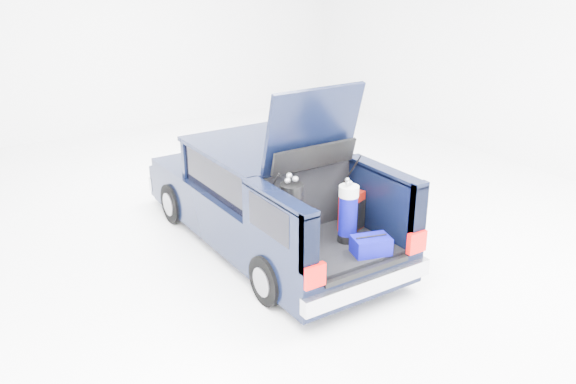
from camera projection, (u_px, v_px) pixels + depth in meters
ground at (269, 244)px, 8.75m from camera, size 14.00×14.00×0.00m
car at (265, 198)px, 8.59m from camera, size 1.87×4.65×2.47m
red_suitcase at (352, 211)px, 7.71m from camera, size 0.37×0.30×0.53m
black_golf_bag at (291, 218)px, 7.07m from camera, size 0.36×0.37×0.96m
blue_golf_bag at (348, 213)px, 7.36m from camera, size 0.30×0.30×0.81m
blue_duffel at (371, 245)px, 7.14m from camera, size 0.50×0.39×0.23m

